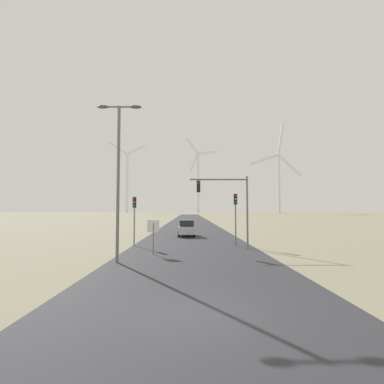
{
  "coord_description": "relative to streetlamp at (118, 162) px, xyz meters",
  "views": [
    {
      "loc": [
        -0.28,
        -8.94,
        3.05
      ],
      "look_at": [
        0.0,
        19.02,
        4.67
      ],
      "focal_mm": 28.0,
      "sensor_mm": 36.0,
      "label": 1
    }
  ],
  "objects": [
    {
      "name": "streetlamp",
      "position": [
        0.0,
        0.0,
        0.0
      ],
      "size": [
        2.65,
        0.32,
        9.21
      ],
      "color": "slate",
      "rests_on": "ground"
    },
    {
      "name": "traffic_light_post_near_left",
      "position": [
        -0.48,
        7.92,
        -2.8
      ],
      "size": [
        0.28,
        0.34,
        4.09
      ],
      "color": "slate",
      "rests_on": "ground"
    },
    {
      "name": "stop_sign_near",
      "position": [
        1.72,
        2.94,
        -4.18
      ],
      "size": [
        0.81,
        0.07,
        2.31
      ],
      "color": "slate",
      "rests_on": "ground"
    },
    {
      "name": "ground_plane",
      "position": [
        4.42,
        -8.47,
        -5.8
      ],
      "size": [
        600.0,
        600.0,
        0.0
      ],
      "primitive_type": "plane",
      "color": "gray"
    },
    {
      "name": "wind_turbine_far_left",
      "position": [
        -52.3,
        254.7,
        26.47
      ],
      "size": [
        31.4,
        14.69,
        63.84
      ],
      "color": "white",
      "rests_on": "ground"
    },
    {
      "name": "traffic_light_post_near_right",
      "position": [
        8.07,
        7.84,
        -2.62
      ],
      "size": [
        0.28,
        0.34,
        4.36
      ],
      "color": "slate",
      "rests_on": "ground"
    },
    {
      "name": "car_approaching",
      "position": [
        3.87,
        16.65,
        -4.88
      ],
      "size": [
        1.89,
        4.14,
        1.83
      ],
      "color": "#B7BCC1",
      "rests_on": "ground"
    },
    {
      "name": "road_surface",
      "position": [
        4.42,
        39.53,
        -5.79
      ],
      "size": [
        10.0,
        240.0,
        0.01
      ],
      "color": "#2D2D33",
      "rests_on": "ground"
    },
    {
      "name": "wind_turbine_left",
      "position": [
        12.21,
        245.9,
        25.56
      ],
      "size": [
        28.0,
        2.6,
        66.75
      ],
      "color": "white",
      "rests_on": "ground"
    },
    {
      "name": "traffic_light_mast_overhead",
      "position": [
        7.04,
        5.67,
        -1.77
      ],
      "size": [
        4.51,
        0.34,
        5.61
      ],
      "color": "slate",
      "rests_on": "ground"
    },
    {
      "name": "wind_turbine_center",
      "position": [
        70.6,
        202.12,
        21.94
      ],
      "size": [
        40.4,
        7.31,
        66.83
      ],
      "color": "white",
      "rests_on": "ground"
    }
  ]
}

